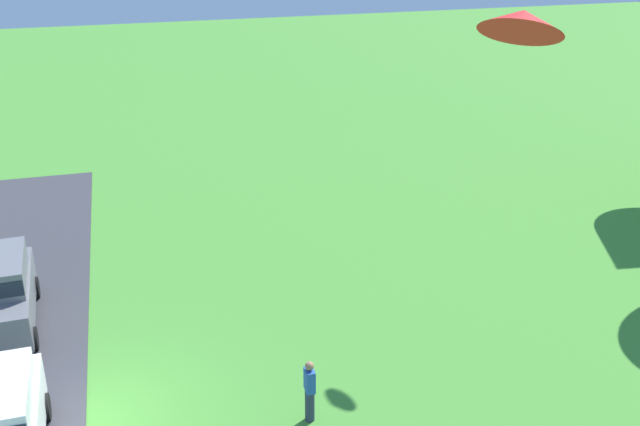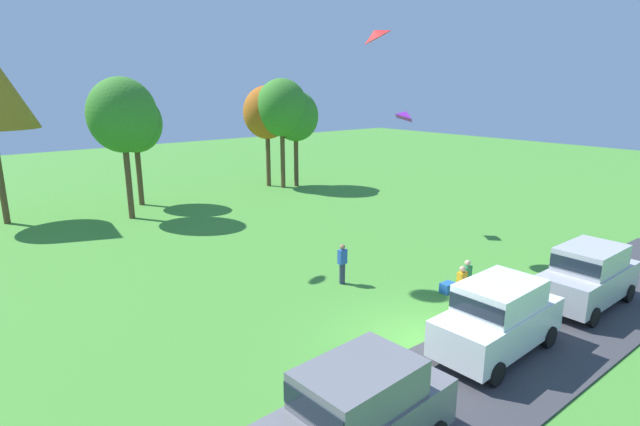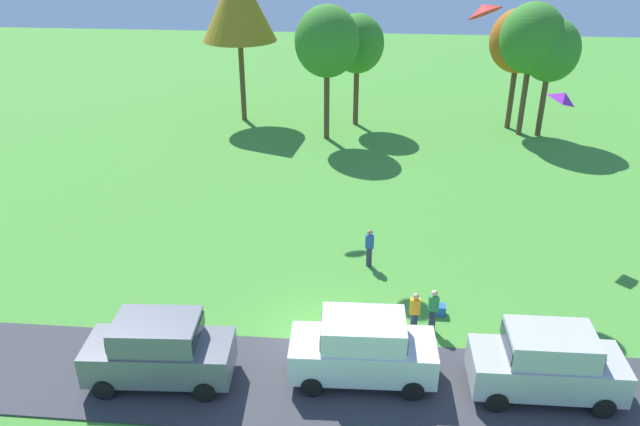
# 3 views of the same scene
# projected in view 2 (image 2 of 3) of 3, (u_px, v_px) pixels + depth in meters

# --- Properties ---
(ground_plane) EXTENTS (120.00, 120.00, 0.00)m
(ground_plane) POSITION_uv_depth(u_px,v_px,m) (413.00, 343.00, 15.96)
(ground_plane) COLOR #478E33
(pavement_strip) EXTENTS (36.00, 4.40, 0.06)m
(pavement_strip) POSITION_uv_depth(u_px,v_px,m) (479.00, 375.00, 14.11)
(pavement_strip) COLOR #38383D
(pavement_strip) RESTS_ON ground
(car_suv_mid_row) EXTENTS (4.70, 2.26, 2.28)m
(car_suv_mid_row) POSITION_uv_depth(u_px,v_px,m) (358.00, 410.00, 10.59)
(car_suv_mid_row) COLOR slate
(car_suv_mid_row) RESTS_ON ground
(car_suv_near_entrance) EXTENTS (4.66, 2.17, 2.28)m
(car_suv_near_entrance) POSITION_uv_depth(u_px,v_px,m) (498.00, 315.00, 14.98)
(car_suv_near_entrance) COLOR white
(car_suv_near_entrance) RESTS_ON ground
(car_suv_far_end) EXTENTS (4.62, 2.09, 2.28)m
(car_suv_far_end) POSITION_uv_depth(u_px,v_px,m) (589.00, 274.00, 18.28)
(car_suv_far_end) COLOR #B7B7BC
(car_suv_far_end) RESTS_ON ground
(person_on_lawn) EXTENTS (0.36, 0.24, 1.71)m
(person_on_lawn) POSITION_uv_depth(u_px,v_px,m) (466.00, 281.00, 18.68)
(person_on_lawn) COLOR #2D334C
(person_on_lawn) RESTS_ON ground
(person_watching_sky) EXTENTS (0.36, 0.24, 1.71)m
(person_watching_sky) POSITION_uv_depth(u_px,v_px,m) (461.00, 288.00, 18.08)
(person_watching_sky) COLOR #2D334C
(person_watching_sky) RESTS_ON ground
(person_beside_suv) EXTENTS (0.36, 0.24, 1.71)m
(person_beside_suv) POSITION_uv_depth(u_px,v_px,m) (342.00, 264.00, 20.52)
(person_beside_suv) COLOR #2D334C
(person_beside_suv) RESTS_ON ground
(tree_far_left) EXTENTS (4.04, 4.04, 8.52)m
(tree_far_left) POSITION_uv_depth(u_px,v_px,m) (122.00, 116.00, 29.44)
(tree_far_left) COLOR brown
(tree_far_left) RESTS_ON ground
(tree_far_right) EXTENTS (3.57, 3.57, 7.54)m
(tree_far_right) POSITION_uv_depth(u_px,v_px,m) (135.00, 124.00, 33.13)
(tree_far_right) COLOR brown
(tree_far_right) RESTS_ON ground
(tree_center_back) EXTENTS (3.80, 3.80, 8.01)m
(tree_center_back) POSITION_uv_depth(u_px,v_px,m) (267.00, 113.00, 39.54)
(tree_center_back) COLOR brown
(tree_center_back) RESTS_ON ground
(tree_lone_near) EXTENTS (4.05, 4.05, 8.56)m
(tree_lone_near) POSITION_uv_depth(u_px,v_px,m) (282.00, 108.00, 38.77)
(tree_lone_near) COLOR brown
(tree_lone_near) RESTS_ON ground
(tree_left_of_center) EXTENTS (3.62, 3.62, 7.64)m
(tree_left_of_center) POSITION_uv_depth(u_px,v_px,m) (296.00, 117.00, 39.58)
(tree_left_of_center) COLOR brown
(tree_left_of_center) RESTS_ON ground
(cooler_box) EXTENTS (0.56, 0.40, 0.40)m
(cooler_box) POSITION_uv_depth(u_px,v_px,m) (447.00, 288.00, 19.80)
(cooler_box) COLOR blue
(cooler_box) RESTS_ON ground
(kite_diamond_mid_center) EXTENTS (1.12, 0.97, 0.72)m
(kite_diamond_mid_center) POSITION_uv_depth(u_px,v_px,m) (406.00, 115.00, 27.09)
(kite_diamond_mid_center) COLOR purple
(kite_delta_high_right) EXTENTS (1.90, 1.90, 0.93)m
(kite_delta_high_right) POSITION_uv_depth(u_px,v_px,m) (376.00, 34.00, 22.46)
(kite_delta_high_right) COLOR red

